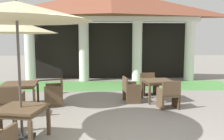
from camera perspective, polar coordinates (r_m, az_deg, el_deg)
name	(u,v)px	position (r m, az deg, el deg)	size (l,w,h in m)	color
background_pavilion	(111,13)	(12.69, -0.36, 13.28)	(9.48, 2.42, 4.65)	white
lawn_strip	(112,86)	(11.27, -0.10, -3.69)	(11.28, 2.43, 0.01)	#519347
patio_table_near_foreground	(158,83)	(8.50, 10.78, -2.98)	(1.04, 1.04, 0.73)	brown
patio_chair_near_foreground_west	(130,90)	(8.26, 4.34, -4.76)	(0.57, 0.69, 0.86)	brown
patio_chair_near_foreground_south	(169,95)	(7.65, 13.26, -5.85)	(0.64, 0.59, 0.89)	brown
patio_chair_near_foreground_north	(149,84)	(9.45, 8.72, -3.35)	(0.67, 0.62, 0.83)	brown
patio_table_mid_left	(21,112)	(5.39, -20.66, -9.26)	(1.04, 1.04, 0.73)	brown
patio_umbrella_mid_left	(16,12)	(5.22, -21.63, 12.69)	(2.98, 2.98, 2.91)	#2D2D2D
patio_table_mid_right	(20,86)	(8.17, -20.93, -3.56)	(1.18, 1.18, 0.75)	brown
patio_umbrella_mid_right	(17,28)	(8.05, -21.50, 9.28)	(2.47, 2.47, 2.75)	#2D2D2D
patio_chair_mid_right_east	(55,92)	(8.09, -13.32, -5.15)	(0.64, 0.69, 0.85)	brown
patio_chair_mid_right_south	(13,102)	(7.18, -22.39, -7.06)	(0.64, 0.61, 0.87)	brown
terracotta_urn	(57,89)	(9.84, -12.87, -4.38)	(0.24, 0.24, 0.43)	#9E5633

